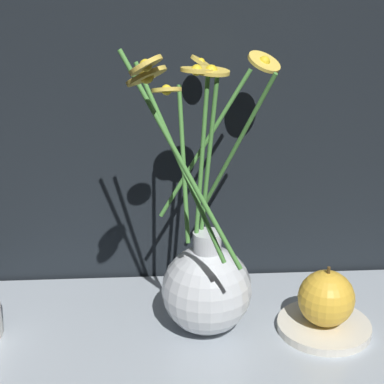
# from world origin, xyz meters

# --- Properties ---
(ground_plane) EXTENTS (6.00, 6.00, 0.00)m
(ground_plane) POSITION_xyz_m (0.00, 0.00, 0.00)
(ground_plane) COLOR black
(shelf) EXTENTS (0.74, 0.32, 0.01)m
(shelf) POSITION_xyz_m (0.00, 0.00, 0.01)
(shelf) COLOR #9EA8B2
(shelf) RESTS_ON ground_plane
(vase_with_flowers) EXTENTS (0.20, 0.26, 0.36)m
(vase_with_flowers) POSITION_xyz_m (0.03, 0.02, 0.08)
(vase_with_flowers) COLOR silver
(vase_with_flowers) RESTS_ON shelf
(saucer_plate) EXTENTS (0.12, 0.12, 0.01)m
(saucer_plate) POSITION_xyz_m (0.17, 0.01, 0.02)
(saucer_plate) COLOR silver
(saucer_plate) RESTS_ON shelf
(orange_fruit) EXTENTS (0.07, 0.07, 0.08)m
(orange_fruit) POSITION_xyz_m (0.17, 0.01, 0.06)
(orange_fruit) COLOR gold
(orange_fruit) RESTS_ON saucer_plate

